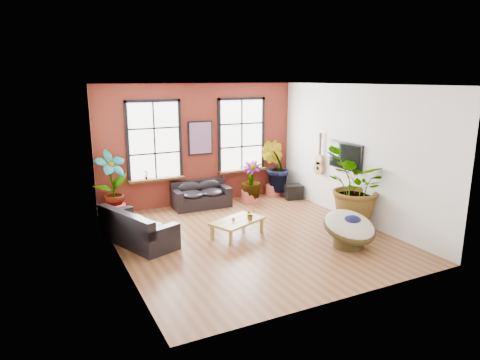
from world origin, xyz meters
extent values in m
cube|color=brown|center=(0.00, 0.00, -0.01)|extent=(6.00, 6.50, 0.02)
cube|color=white|center=(0.00, 0.00, 3.51)|extent=(6.00, 6.50, 0.02)
cube|color=maroon|center=(0.00, 3.26, 1.75)|extent=(6.00, 0.02, 3.50)
cube|color=silver|center=(0.00, -3.26, 1.75)|extent=(6.00, 0.02, 3.50)
cube|color=silver|center=(-3.01, 0.00, 1.75)|extent=(0.02, 6.50, 3.50)
cube|color=silver|center=(3.01, 0.00, 1.75)|extent=(0.02, 6.50, 3.50)
cube|color=white|center=(-1.35, 3.20, 1.95)|extent=(1.40, 0.02, 2.10)
cube|color=#3C2610|center=(-1.35, 3.13, 0.87)|extent=(1.60, 0.22, 0.06)
cube|color=white|center=(1.35, 3.20, 1.95)|extent=(1.40, 0.02, 2.10)
cube|color=#3C2610|center=(1.35, 3.13, 0.87)|extent=(1.60, 0.22, 0.06)
cube|color=black|center=(-0.17, 2.77, 0.19)|extent=(1.66, 0.85, 0.37)
cube|color=black|center=(-0.16, 3.07, 0.56)|extent=(1.64, 0.25, 0.38)
cube|color=black|center=(-0.89, 2.80, 0.47)|extent=(0.22, 0.80, 0.19)
cube|color=black|center=(0.55, 2.75, 0.47)|extent=(0.22, 0.80, 0.19)
ellipsoid|color=black|center=(-0.48, 2.74, 0.42)|extent=(0.71, 0.69, 0.21)
ellipsoid|color=black|center=(-0.47, 2.97, 0.56)|extent=(0.69, 0.24, 0.36)
ellipsoid|color=black|center=(0.14, 2.72, 0.42)|extent=(0.71, 0.69, 0.21)
ellipsoid|color=black|center=(0.15, 2.95, 0.56)|extent=(0.69, 0.24, 0.36)
cube|color=black|center=(-2.46, 0.82, 0.19)|extent=(1.48, 2.16, 0.39)
cube|color=black|center=(-2.76, 0.70, 0.59)|extent=(0.89, 1.94, 0.40)
cube|color=black|center=(-2.14, -0.02, 0.49)|extent=(0.85, 0.49, 0.20)
cube|color=black|center=(-2.78, 1.65, 0.49)|extent=(0.85, 0.49, 0.20)
ellipsoid|color=black|center=(-2.28, 0.46, 0.45)|extent=(0.96, 1.06, 0.22)
ellipsoid|color=black|center=(-2.50, 0.38, 0.59)|extent=(0.52, 0.90, 0.38)
ellipsoid|color=black|center=(-2.56, 1.20, 0.45)|extent=(0.96, 1.06, 0.22)
ellipsoid|color=black|center=(-2.78, 1.12, 0.59)|extent=(0.52, 0.90, 0.38)
cube|color=olive|center=(-0.27, 0.19, 0.38)|extent=(1.44, 1.15, 0.05)
cube|color=#3C2610|center=(-0.23, 0.08, 0.41)|extent=(1.16, 0.49, 0.00)
cube|color=#3C2610|center=(-0.32, 0.30, 0.41)|extent=(1.16, 0.49, 0.00)
cube|color=olive|center=(-0.68, -0.29, 0.18)|extent=(0.08, 0.08, 0.35)
cube|color=olive|center=(0.35, 0.14, 0.18)|extent=(0.08, 0.08, 0.35)
cube|color=olive|center=(-0.90, 0.24, 0.18)|extent=(0.08, 0.08, 0.35)
cube|color=olive|center=(0.13, 0.67, 0.18)|extent=(0.08, 0.08, 0.35)
cylinder|color=#D33445|center=(-0.37, 0.19, 0.45)|extent=(0.09, 0.09, 0.08)
cylinder|color=#382D14|center=(1.64, -1.49, 0.13)|extent=(0.70, 0.70, 0.26)
torus|color=#382D14|center=(1.64, -1.49, 0.44)|extent=(1.21, 1.21, 0.52)
ellipsoid|color=beige|center=(1.64, -1.49, 0.51)|extent=(1.17, 1.23, 0.71)
ellipsoid|color=#121238|center=(1.64, -1.55, 0.64)|extent=(0.46, 0.38, 0.20)
cube|color=black|center=(0.00, 3.19, 1.95)|extent=(0.74, 0.04, 0.98)
cube|color=#0C7F8C|center=(0.00, 3.16, 1.95)|extent=(0.66, 0.02, 0.90)
cube|color=black|center=(2.95, 0.30, 1.65)|extent=(0.06, 1.25, 0.72)
cube|color=black|center=(2.92, 0.30, 1.65)|extent=(0.01, 1.15, 0.62)
cylinder|color=#B27F4C|center=(2.90, 1.35, 1.13)|extent=(0.09, 0.38, 0.38)
cylinder|color=#B27F4C|center=(2.90, 1.35, 1.38)|extent=(0.09, 0.30, 0.30)
cylinder|color=black|center=(2.90, 1.35, 1.13)|extent=(0.09, 0.11, 0.11)
cube|color=#3C2610|center=(2.90, 1.35, 1.75)|extent=(0.04, 0.05, 0.55)
cube|color=#3C2610|center=(2.90, 1.35, 2.07)|extent=(0.06, 0.06, 0.14)
cube|color=black|center=(2.69, 2.33, 0.22)|extent=(0.61, 0.54, 0.44)
cylinder|color=#C14D3F|center=(-2.59, 2.79, 0.20)|extent=(0.63, 0.63, 0.39)
cylinder|color=#C14D3F|center=(2.34, 2.91, 0.18)|extent=(0.57, 0.57, 0.35)
cylinder|color=#C14D3F|center=(2.57, -0.63, 0.20)|extent=(0.67, 0.67, 0.39)
cylinder|color=#C14D3F|center=(1.32, 2.58, 0.18)|extent=(0.61, 0.61, 0.36)
imported|color=#183A0F|center=(-2.63, 2.82, 1.00)|extent=(1.05, 0.89, 1.69)
imported|color=#183A0F|center=(2.37, 2.89, 0.94)|extent=(1.11, 1.11, 1.58)
imported|color=#183A0F|center=(2.54, -0.63, 1.08)|extent=(2.19, 2.14, 1.85)
imported|color=#183A0F|center=(1.35, 2.55, 0.69)|extent=(0.85, 0.85, 1.10)
imported|color=#183A0F|center=(0.00, 0.06, 0.53)|extent=(0.27, 0.25, 0.25)
imported|color=#183A0F|center=(-1.65, 3.13, 1.04)|extent=(0.17, 0.17, 0.27)
imported|color=#183A0F|center=(1.70, 3.13, 1.04)|extent=(0.19, 0.19, 0.27)
camera|label=1|loc=(-4.46, -8.36, 3.64)|focal=32.00mm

